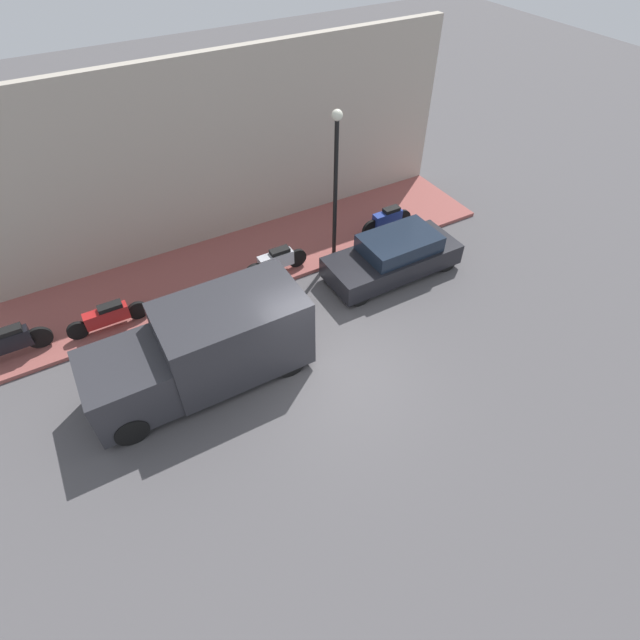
{
  "coord_description": "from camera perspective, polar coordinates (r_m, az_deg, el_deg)",
  "views": [
    {
      "loc": [
        -6.61,
        4.06,
        9.51
      ],
      "look_at": [
        1.29,
        -0.42,
        0.6
      ],
      "focal_mm": 28.0,
      "sensor_mm": 36.0,
      "label": 1
    }
  ],
  "objects": [
    {
      "name": "delivery_van",
      "position": [
        11.73,
        -13.28,
        -3.2
      ],
      "size": [
        1.93,
        5.07,
        2.09
      ],
      "color": "#2D2D33",
      "rests_on": "ground_plane"
    },
    {
      "name": "parked_car",
      "position": [
        14.89,
        8.43,
        7.21
      ],
      "size": [
        1.62,
        4.01,
        1.27
      ],
      "color": "black",
      "rests_on": "ground_plane"
    },
    {
      "name": "streetlamp",
      "position": [
        14.23,
        1.82,
        16.6
      ],
      "size": [
        0.29,
        0.29,
        4.44
      ],
      "color": "black",
      "rests_on": "sidewalk"
    },
    {
      "name": "sidewalk",
      "position": [
        15.66,
        -8.51,
        6.78
      ],
      "size": [
        3.05,
        15.8,
        0.12
      ],
      "color": "#934C47",
      "rests_on": "ground_plane"
    },
    {
      "name": "motorcycle_blue",
      "position": [
        16.45,
        7.69,
        11.24
      ],
      "size": [
        0.3,
        1.85,
        0.9
      ],
      "color": "navy",
      "rests_on": "sidewalk"
    },
    {
      "name": "motorcycle_red",
      "position": [
        14.06,
        -23.12,
        0.41
      ],
      "size": [
        0.3,
        2.07,
        0.74
      ],
      "color": "#B21E1E",
      "rests_on": "sidewalk"
    },
    {
      "name": "ground_plane",
      "position": [
        12.27,
        1.25,
        -6.36
      ],
      "size": [
        60.0,
        60.0,
        0.0
      ],
      "primitive_type": "plane",
      "color": "#514F51"
    },
    {
      "name": "building_facade",
      "position": [
        15.61,
        -12.16,
        17.92
      ],
      "size": [
        0.3,
        15.8,
        5.54
      ],
      "color": "#B2A899",
      "rests_on": "ground_plane"
    },
    {
      "name": "scooter_silver",
      "position": [
        14.69,
        -5.03,
        6.74
      ],
      "size": [
        0.3,
        1.97,
        0.82
      ],
      "color": "#B7B7BF",
      "rests_on": "sidewalk"
    },
    {
      "name": "motorcycle_black",
      "position": [
        14.38,
        -31.96,
        -2.18
      ],
      "size": [
        0.3,
        1.91,
        0.87
      ],
      "color": "black",
      "rests_on": "sidewalk"
    }
  ]
}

